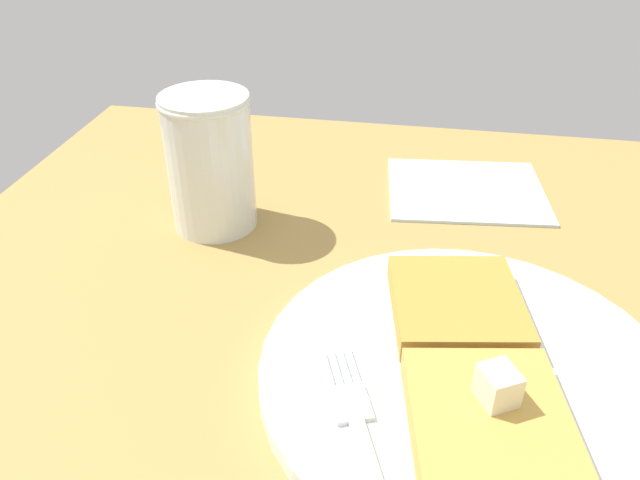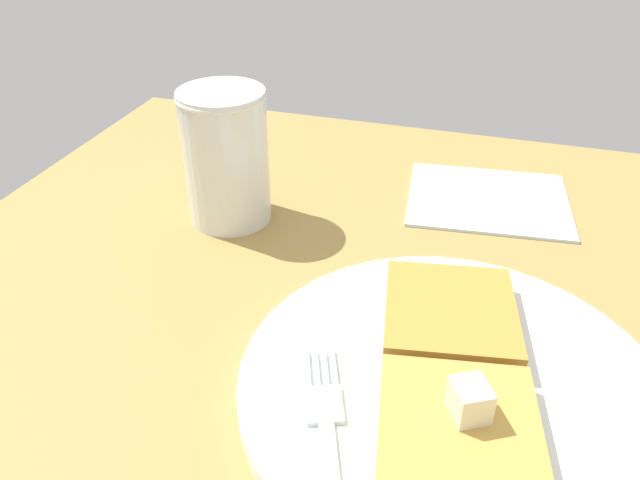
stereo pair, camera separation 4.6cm
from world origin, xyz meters
TOP-DOWN VIEW (x-y plane):
  - plate at (7.91, 4.88)cm, footprint 26.60×26.60cm
  - toast_slice_left at (3.01, 4.05)cm, footprint 10.73×10.13cm
  - toast_slice_middle at (12.81, 5.71)cm, footprint 10.73×10.13cm
  - butter_pat_primary at (3.70, 3.74)cm, footprint 2.75×2.67cm
  - fork at (1.21, 10.95)cm, footprint 15.47×7.02cm
  - syrup_jar at (23.92, 26.81)cm, footprint 7.61×7.61cm
  - napkin at (33.75, 4.40)cm, footprint 13.97×16.18cm

SIDE VIEW (x-z plane):
  - napkin at x=33.75cm, z-range 1.96..2.26cm
  - plate at x=7.91cm, z-range 2.06..3.41cm
  - fork at x=1.21cm, z-range 3.31..3.67cm
  - toast_slice_left at x=3.01cm, z-range 3.31..5.13cm
  - toast_slice_middle at x=12.81cm, z-range 3.31..5.13cm
  - butter_pat_primary at x=3.70cm, z-range 5.13..7.22cm
  - syrup_jar at x=23.92cm, z-range 1.61..13.58cm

